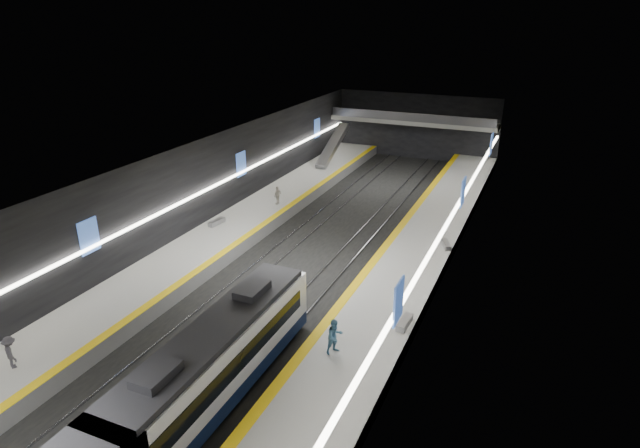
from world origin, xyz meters
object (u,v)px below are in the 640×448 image
at_px(bench_left_far, 217,222).
at_px(bench_right_far, 446,245).
at_px(bench_right_near, 405,323).
at_px(passenger_left_b, 11,353).
at_px(passenger_left_a, 278,195).
at_px(passenger_right_b, 335,337).
at_px(escalator, 333,145).

xyz_separation_m(bench_left_far, bench_right_far, (18.32, 3.09, -0.01)).
height_order(bench_left_far, bench_right_near, same).
distance_m(bench_right_near, passenger_left_b, 20.45).
distance_m(bench_right_near, passenger_left_a, 21.91).
bearing_deg(bench_right_far, passenger_left_b, -149.06).
bearing_deg(passenger_right_b, passenger_left_b, 150.20).
bearing_deg(bench_left_far, passenger_right_b, -31.73).
bearing_deg(passenger_left_a, bench_right_far, 84.08).
bearing_deg(passenger_right_b, escalator, 54.74).
bearing_deg(escalator, passenger_left_b, -89.87).
height_order(escalator, passenger_right_b, escalator).
bearing_deg(bench_left_far, passenger_left_a, 76.85).
height_order(bench_left_far, passenger_left_a, passenger_left_a).
height_order(bench_right_far, passenger_left_a, passenger_left_a).
height_order(bench_right_near, passenger_left_b, passenger_left_b).
bearing_deg(passenger_left_a, escalator, -170.50).
bearing_deg(passenger_left_a, bench_right_near, 52.65).
xyz_separation_m(bench_right_near, bench_right_far, (0.00, 11.66, -0.01)).
height_order(bench_left_far, passenger_right_b, passenger_right_b).
distance_m(bench_right_near, bench_right_far, 11.66).
xyz_separation_m(bench_right_near, passenger_left_a, (-15.99, 14.98, 0.65)).
xyz_separation_m(bench_left_far, passenger_left_b, (1.41, -20.06, 0.66)).
bearing_deg(passenger_left_b, passenger_right_b, -129.20).
bearing_deg(bench_right_near, passenger_left_b, -142.07).
bearing_deg(passenger_right_b, bench_right_far, 22.46).
relative_size(bench_right_near, passenger_right_b, 0.88).
distance_m(bench_right_far, passenger_left_a, 16.34).
bearing_deg(passenger_left_a, passenger_left_b, 3.80).
distance_m(escalator, bench_right_far, 25.49).
bearing_deg(escalator, bench_left_far, -93.42).
xyz_separation_m(bench_left_far, bench_right_near, (18.32, -8.57, -0.00)).
distance_m(escalator, passenger_right_b, 37.36).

